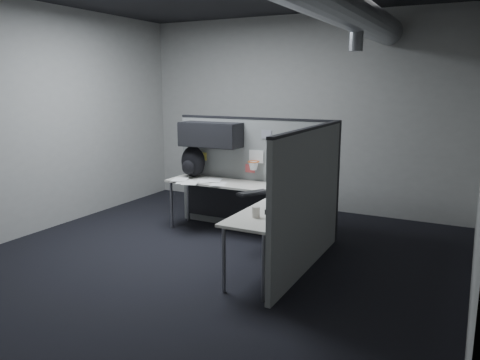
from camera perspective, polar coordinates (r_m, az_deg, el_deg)
The scene contains 12 objects.
room at distance 5.16m, azimuth 2.18°, elevation 11.71°, with size 5.62×5.62×3.22m.
partition_back at distance 6.71m, azimuth 0.31°, elevation 2.26°, with size 2.44×0.42×1.63m.
partition_right at distance 5.30m, azimuth 8.38°, elevation -2.34°, with size 0.07×2.23×1.63m.
desk at distance 6.14m, azimuth 1.38°, elevation -2.27°, with size 2.31×2.11×0.73m.
monitor at distance 6.03m, azimuth 7.88°, elevation 0.71°, with size 0.54×0.54×0.44m.
keyboard at distance 5.86m, azimuth 1.63°, elevation -1.59°, with size 0.34×0.45×0.04m.
mouse at distance 5.54m, azimuth 5.13°, elevation -2.41°, with size 0.28×0.30×0.05m.
phone at distance 5.02m, azimuth 4.34°, elevation -3.69°, with size 0.19×0.20×0.09m.
bottles at distance 4.73m, azimuth 4.23°, elevation -4.64°, with size 0.13×0.18×0.08m.
cup at distance 4.85m, azimuth 1.95°, elevation -3.91°, with size 0.08×0.08×0.11m, color beige.
papers at distance 6.61m, azimuth -5.09°, elevation -0.19°, with size 0.90×0.66×0.02m.
backpack at distance 6.95m, azimuth -5.80°, elevation 2.18°, with size 0.43×0.42×0.46m.
Camera 1 is at (2.75, -4.66, 2.08)m, focal length 35.00 mm.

